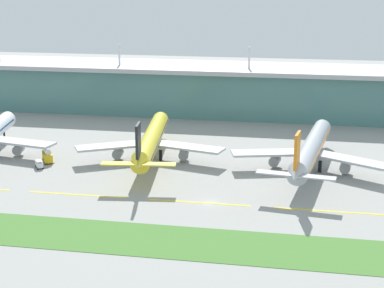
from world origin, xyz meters
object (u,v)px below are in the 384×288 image
(baggage_cart, at_px, (39,164))
(fuel_truck, at_px, (47,155))
(airliner_far_middle, at_px, (311,150))
(airliner_near_middle, at_px, (151,140))

(baggage_cart, relative_size, fuel_truck, 0.53)
(airliner_far_middle, distance_m, fuel_truck, 84.06)
(airliner_near_middle, bearing_deg, fuel_truck, -164.45)
(airliner_far_middle, xyz_separation_m, baggage_cart, (-83.53, -13.82, -5.19))
(baggage_cart, height_order, fuel_truck, fuel_truck)
(airliner_far_middle, relative_size, baggage_cart, 17.07)
(airliner_near_middle, distance_m, airliner_far_middle, 51.33)
(airliner_near_middle, xyz_separation_m, baggage_cart, (-32.24, -15.81, -5.19))
(airliner_far_middle, height_order, fuel_truck, airliner_far_middle)
(airliner_far_middle, bearing_deg, airliner_near_middle, 177.78)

